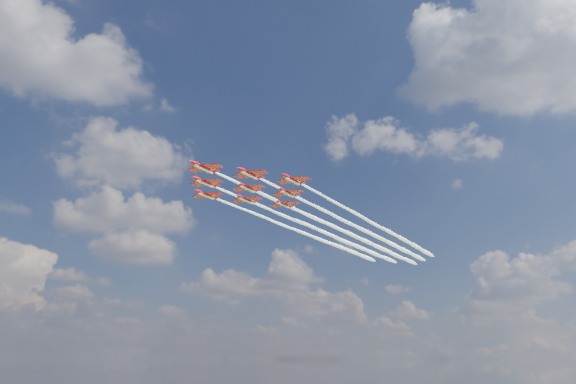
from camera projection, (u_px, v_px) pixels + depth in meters
name	position (u px, v px, depth m)	size (l,w,h in m)	color
jet_lead	(320.00, 220.00, 197.75)	(114.21, 80.89, 2.70)	#B10917
jet_row2_port	(350.00, 224.00, 202.58)	(114.21, 80.89, 2.70)	#B10917
jet_row2_starb	(314.00, 228.00, 209.62)	(114.21, 80.89, 2.70)	#B10917
jet_row3_port	(380.00, 227.00, 207.41)	(114.21, 80.89, 2.70)	#B10917
jet_row3_centre	(343.00, 231.00, 214.45)	(114.21, 80.89, 2.70)	#B10917
jet_row3_starb	(309.00, 235.00, 221.49)	(114.21, 80.89, 2.70)	#B10917
jet_row4_port	(371.00, 234.00, 219.28)	(114.21, 80.89, 2.70)	#B10917
jet_row4_starb	(337.00, 238.00, 226.32)	(114.21, 80.89, 2.70)	#B10917
jet_tail	(364.00, 240.00, 231.14)	(114.21, 80.89, 2.70)	#B10917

